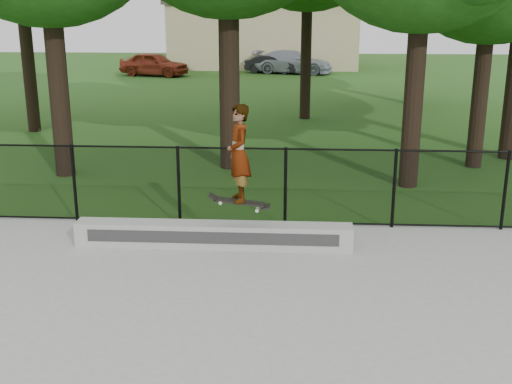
# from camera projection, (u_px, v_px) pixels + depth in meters

# --- Properties ---
(grind_ledge) EXTENTS (4.74, 0.40, 0.42)m
(grind_ledge) POSITION_uv_depth(u_px,v_px,m) (213.00, 235.00, 10.98)
(grind_ledge) COLOR #A9A9A4
(grind_ledge) RESTS_ON concrete_slab
(car_a) EXTENTS (4.28, 2.64, 1.37)m
(car_a) POSITION_uv_depth(u_px,v_px,m) (154.00, 64.00, 37.32)
(car_a) COLOR maroon
(car_a) RESTS_ON ground
(car_b) EXTENTS (3.14, 1.89, 1.07)m
(car_b) POSITION_uv_depth(u_px,v_px,m) (272.00, 64.00, 38.74)
(car_b) COLOR black
(car_b) RESTS_ON ground
(car_c) EXTENTS (4.67, 2.90, 1.37)m
(car_c) POSITION_uv_depth(u_px,v_px,m) (293.00, 62.00, 38.60)
(car_c) COLOR #ADB3C4
(car_c) RESTS_ON ground
(skater_airborne) EXTENTS (0.84, 0.67, 1.73)m
(skater_airborne) POSITION_uv_depth(u_px,v_px,m) (239.00, 156.00, 10.32)
(skater_airborne) COLOR black
(skater_airborne) RESTS_ON ground
(chainlink_fence) EXTENTS (16.06, 0.06, 1.50)m
(chainlink_fence) POSITION_uv_depth(u_px,v_px,m) (285.00, 187.00, 11.90)
(chainlink_fence) COLOR black
(chainlink_fence) RESTS_ON concrete_slab
(distant_building) EXTENTS (12.40, 6.40, 4.30)m
(distant_building) POSITION_uv_depth(u_px,v_px,m) (264.00, 33.00, 42.37)
(distant_building) COLOR tan
(distant_building) RESTS_ON ground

